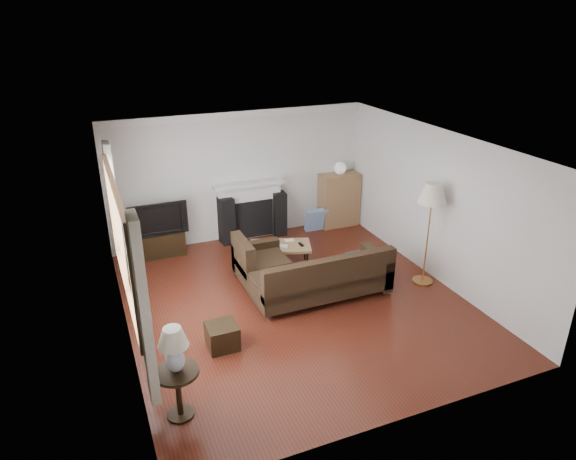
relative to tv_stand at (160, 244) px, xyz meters
name	(u,v)px	position (x,y,z in m)	size (l,w,h in m)	color
room	(296,228)	(1.65, -2.50, 1.03)	(5.10, 5.60, 2.54)	#521E12
window	(121,241)	(-0.80, -2.70, 1.33)	(0.12, 2.74, 1.54)	brown
curtain_near	(144,312)	(-0.75, -4.22, 1.18)	(0.10, 0.35, 2.10)	beige
curtain_far	(115,211)	(-0.75, -1.18, 1.18)	(0.10, 0.35, 2.10)	beige
fireplace	(250,210)	(1.80, 0.14, 0.35)	(1.40, 0.26, 1.15)	white
tv_stand	(160,244)	(0.00, 0.00, 0.00)	(0.89, 0.40, 0.45)	black
television	(157,217)	(0.00, 0.00, 0.52)	(1.05, 0.14, 0.60)	black
speaker_left	(227,221)	(1.30, 0.05, 0.24)	(0.26, 0.31, 0.92)	black
speaker_right	(279,214)	(2.39, 0.05, 0.22)	(0.25, 0.30, 0.89)	black
bookshelf	(339,200)	(3.71, 0.03, 0.34)	(0.81, 0.39, 1.12)	#936B44
globe_lamp	(340,168)	(3.71, 0.03, 1.02)	(0.25, 0.25, 0.25)	white
sectional_sofa	(321,275)	(2.08, -2.50, 0.16)	(2.35, 1.72, 0.76)	black
coffee_table	(280,255)	(1.89, -1.27, -0.02)	(1.05, 0.57, 0.41)	#967247
footstool	(222,336)	(0.28, -3.19, -0.05)	(0.40, 0.40, 0.34)	black
floor_lamp	(428,235)	(3.87, -2.73, 0.64)	(0.45, 0.45, 1.73)	#B37A3E
side_table	(179,393)	(-0.50, -4.24, 0.08)	(0.49, 0.49, 0.61)	black
table_lamp	(174,350)	(-0.50, -4.24, 0.66)	(0.33, 0.33, 0.53)	silver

